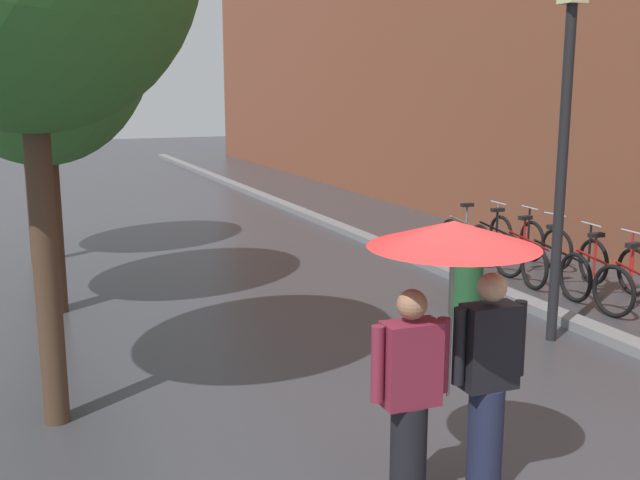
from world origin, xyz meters
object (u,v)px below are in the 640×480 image
object	(u,v)px
street_tree_2	(20,27)
street_lamp_post	(564,133)
parked_bicycle_3	(533,251)
parked_bicycle_1	(605,273)
parked_bicycle_5	(476,235)
couple_under_umbrella	(452,314)
parked_bicycle_4	(506,242)
litter_bin	(466,282)
parked_bicycle_2	(564,262)
street_tree_1	(36,29)

from	to	relation	value
street_tree_2	street_lamp_post	world-z (taller)	street_tree_2
street_tree_2	parked_bicycle_3	size ratio (longest dim) A/B	4.88
parked_bicycle_1	parked_bicycle_3	bearing A→B (deg)	90.26
parked_bicycle_5	couple_under_umbrella	world-z (taller)	couple_under_umbrella
parked_bicycle_4	street_lamp_post	xyz separation A→B (m)	(-1.94, -3.49, 2.06)
street_tree_2	street_lamp_post	xyz separation A→B (m)	(5.37, -6.68, -1.45)
street_tree_2	parked_bicycle_5	bearing A→B (deg)	-19.54
couple_under_umbrella	litter_bin	distance (m)	4.82
parked_bicycle_2	parked_bicycle_5	world-z (taller)	same
street_tree_2	parked_bicycle_2	bearing A→B (deg)	-33.92
street_tree_1	street_lamp_post	distance (m)	6.50
street_tree_2	litter_bin	bearing A→B (deg)	-46.86
parked_bicycle_1	litter_bin	xyz separation A→B (m)	(-2.22, 0.17, 0.05)
street_lamp_post	parked_bicycle_5	bearing A→B (deg)	66.72
street_tree_2	litter_bin	world-z (taller)	street_tree_2
parked_bicycle_4	street_tree_1	bearing A→B (deg)	179.61
parked_bicycle_3	parked_bicycle_4	bearing A→B (deg)	85.33
parked_bicycle_4	parked_bicycle_5	xyz separation A→B (m)	(-0.16, 0.66, 0.00)
street_tree_1	street_lamp_post	world-z (taller)	street_tree_1
parked_bicycle_2	parked_bicycle_5	xyz separation A→B (m)	(0.00, 2.27, 0.00)
parked_bicycle_4	street_tree_2	bearing A→B (deg)	156.37
parked_bicycle_5	street_lamp_post	size ratio (longest dim) A/B	0.27
couple_under_umbrella	street_lamp_post	bearing A→B (deg)	39.47
parked_bicycle_4	couple_under_umbrella	world-z (taller)	couple_under_umbrella
parked_bicycle_2	parked_bicycle_5	distance (m)	2.27
parked_bicycle_2	couple_under_umbrella	world-z (taller)	couple_under_umbrella
street_tree_2	street_tree_1	bearing A→B (deg)	-88.95
street_tree_1	street_tree_2	world-z (taller)	street_tree_2
parked_bicycle_4	litter_bin	world-z (taller)	parked_bicycle_4
litter_bin	parked_bicycle_5	bearing A→B (deg)	53.24
parked_bicycle_2	litter_bin	xyz separation A→B (m)	(-2.12, -0.56, 0.05)
parked_bicycle_2	parked_bicycle_3	xyz separation A→B (m)	(0.10, 0.84, 0.00)
parked_bicycle_3	couple_under_umbrella	distance (m)	7.29
street_tree_2	couple_under_umbrella	xyz separation A→B (m)	(2.29, -9.22, -2.48)
parked_bicycle_5	street_lamp_post	distance (m)	4.96
street_tree_1	parked_bicycle_5	world-z (taller)	street_tree_1
parked_bicycle_1	parked_bicycle_4	bearing A→B (deg)	88.63
parked_bicycle_3	litter_bin	distance (m)	2.62
parked_bicycle_4	parked_bicycle_5	size ratio (longest dim) A/B	1.01
street_tree_1	couple_under_umbrella	xyz separation A→B (m)	(2.23, -6.07, -2.24)
parked_bicycle_2	couple_under_umbrella	size ratio (longest dim) A/B	0.56
parked_bicycle_2	litter_bin	size ratio (longest dim) A/B	1.35
couple_under_umbrella	street_tree_2	bearing A→B (deg)	103.96
parked_bicycle_3	parked_bicycle_2	bearing A→B (deg)	-96.55
parked_bicycle_2	parked_bicycle_4	bearing A→B (deg)	84.36
parked_bicycle_4	parked_bicycle_5	bearing A→B (deg)	103.50
street_lamp_post	parked_bicycle_1	bearing A→B (deg)	31.22
parked_bicycle_2	parked_bicycle_5	bearing A→B (deg)	89.97
parked_bicycle_3	parked_bicycle_5	xyz separation A→B (m)	(-0.09, 1.44, 0.00)
parked_bicycle_2	street_lamp_post	xyz separation A→B (m)	(-1.78, -1.87, 2.06)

